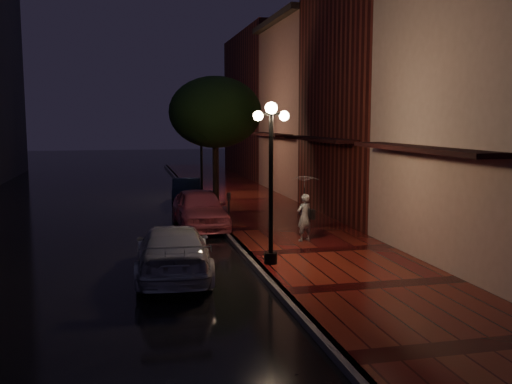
{
  "coord_description": "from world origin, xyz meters",
  "views": [
    {
      "loc": [
        -3.4,
        -19.52,
        3.98
      ],
      "look_at": [
        1.2,
        0.46,
        1.4
      ],
      "focal_mm": 40.0,
      "sensor_mm": 36.0,
      "label": 1
    }
  ],
  "objects": [
    {
      "name": "streetlamp_far",
      "position": [
        0.35,
        9.0,
        2.6
      ],
      "size": [
        0.96,
        0.36,
        4.31
      ],
      "color": "black",
      "rests_on": "sidewalk"
    },
    {
      "name": "pink_car",
      "position": [
        -0.76,
        1.24,
        0.74
      ],
      "size": [
        1.87,
        4.38,
        1.48
      ],
      "primitive_type": "imported",
      "rotation": [
        0.0,
        0.0,
        0.03
      ],
      "color": "#C85262",
      "rests_on": "ground"
    },
    {
      "name": "woman_with_umbrella",
      "position": [
        2.13,
        -2.38,
        1.55
      ],
      "size": [
        0.88,
        0.9,
        2.12
      ],
      "rotation": [
        0.0,
        0.0,
        3.52
      ],
      "color": "white",
      "rests_on": "sidewalk"
    },
    {
      "name": "silver_car",
      "position": [
        -2.27,
        -5.2,
        0.67
      ],
      "size": [
        2.15,
        4.71,
        1.34
      ],
      "primitive_type": "imported",
      "rotation": [
        0.0,
        0.0,
        3.08
      ],
      "color": "#ABACB3",
      "rests_on": "ground"
    },
    {
      "name": "streetlamp_near",
      "position": [
        0.35,
        -5.0,
        2.6
      ],
      "size": [
        0.96,
        0.36,
        4.31
      ],
      "color": "black",
      "rests_on": "sidewalk"
    },
    {
      "name": "storefront_far",
      "position": [
        7.0,
        10.0,
        4.5
      ],
      "size": [
        5.0,
        8.0,
        9.0
      ],
      "primitive_type": "cube",
      "color": "#8C5951",
      "rests_on": "ground"
    },
    {
      "name": "navy_car",
      "position": [
        -0.6,
        7.35,
        0.62
      ],
      "size": [
        1.7,
        3.89,
        1.24
      ],
      "primitive_type": "imported",
      "rotation": [
        0.0,
        0.0,
        -0.1
      ],
      "color": "black",
      "rests_on": "ground"
    },
    {
      "name": "storefront_mid",
      "position": [
        7.0,
        2.0,
        5.5
      ],
      "size": [
        5.0,
        8.0,
        11.0
      ],
      "primitive_type": "cube",
      "color": "#511914",
      "rests_on": "ground"
    },
    {
      "name": "storefront_extra",
      "position": [
        7.0,
        20.0,
        5.0
      ],
      "size": [
        5.0,
        12.0,
        10.0
      ],
      "primitive_type": "cube",
      "color": "#511914",
      "rests_on": "ground"
    },
    {
      "name": "street_tree",
      "position": [
        0.61,
        5.99,
        4.24
      ],
      "size": [
        4.16,
        4.16,
        5.8
      ],
      "color": "black",
      "rests_on": "sidewalk"
    },
    {
      "name": "sidewalk",
      "position": [
        2.25,
        0.0,
        0.07
      ],
      "size": [
        4.5,
        60.0,
        0.15
      ],
      "primitive_type": "cube",
      "color": "#4A0D0D",
      "rests_on": "ground"
    },
    {
      "name": "curb",
      "position": [
        0.0,
        0.0,
        0.07
      ],
      "size": [
        0.25,
        60.0,
        0.15
      ],
      "primitive_type": "cube",
      "color": "#595451",
      "rests_on": "ground"
    },
    {
      "name": "ground",
      "position": [
        0.0,
        0.0,
        0.0
      ],
      "size": [
        120.0,
        120.0,
        0.0
      ],
      "primitive_type": "plane",
      "color": "black",
      "rests_on": "ground"
    },
    {
      "name": "parking_meter",
      "position": [
        0.15,
        0.22,
        0.92
      ],
      "size": [
        0.14,
        0.13,
        1.28
      ],
      "rotation": [
        0.0,
        0.0,
        0.42
      ],
      "color": "black",
      "rests_on": "sidewalk"
    }
  ]
}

